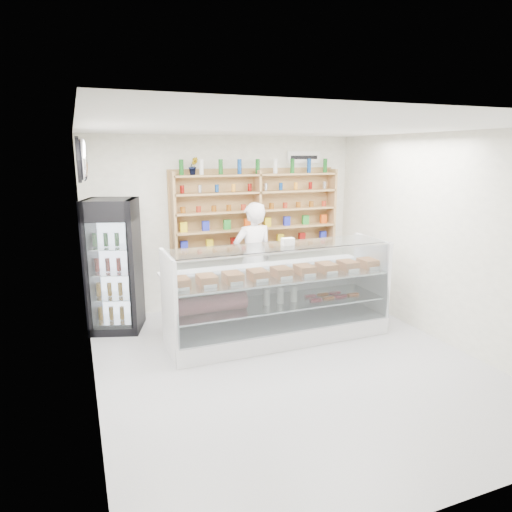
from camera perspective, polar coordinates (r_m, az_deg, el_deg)
name	(u,v)px	position (r m, az deg, el deg)	size (l,w,h in m)	color
room	(293,253)	(5.29, 4.62, 0.39)	(5.00, 5.00, 5.00)	#A7A8AC
display_counter	(278,313)	(6.37, 2.77, -7.12)	(3.05, 0.91, 1.33)	white
shop_worker	(253,259)	(7.15, -0.36, -0.42)	(0.65, 0.43, 1.79)	silver
drinks_cooler	(114,265)	(6.82, -17.30, -1.14)	(0.86, 0.85, 1.91)	black
wall_shelving	(258,211)	(7.57, 0.20, 5.69)	(2.84, 0.28, 1.33)	#A4794D
potted_plant	(193,166)	(7.18, -7.84, 11.09)	(0.15, 0.12, 0.27)	#1E6626
security_mirror	(83,160)	(5.83, -20.83, 11.17)	(0.15, 0.50, 0.50)	silver
wall_sign	(304,157)	(8.00, 5.98, 12.16)	(0.62, 0.03, 0.20)	white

